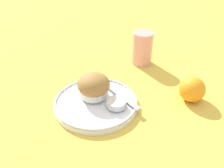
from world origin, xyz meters
TOP-DOWN VIEW (x-y plane):
  - ground_plane at (0.00, 0.00)m, footprint 3.00×3.00m
  - plate at (-0.01, -0.03)m, footprint 0.23×0.23m
  - muffin at (-0.03, -0.02)m, footprint 0.09×0.09m
  - cream_ramekin at (0.05, 0.01)m, footprint 0.05×0.05m
  - berry_pair at (-0.03, 0.01)m, footprint 0.03×0.01m
  - butter_knife at (0.01, 0.04)m, footprint 0.16×0.02m
  - orange_fruit at (0.12, 0.21)m, footprint 0.07×0.07m
  - juice_glass at (-0.12, 0.24)m, footprint 0.07×0.07m

SIDE VIEW (x-z plane):
  - ground_plane at x=0.00m, z-range 0.00..0.00m
  - plate at x=-0.01m, z-range 0.00..0.02m
  - butter_knife at x=0.01m, z-range 0.02..0.02m
  - berry_pair at x=-0.03m, z-range 0.02..0.03m
  - cream_ramekin at x=0.05m, z-range 0.02..0.04m
  - orange_fruit at x=0.12m, z-range 0.00..0.07m
  - muffin at x=-0.03m, z-range 0.02..0.08m
  - juice_glass at x=-0.12m, z-range 0.00..0.12m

